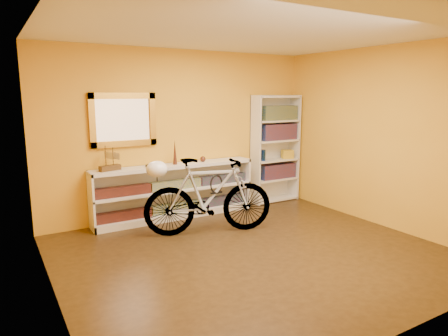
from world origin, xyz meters
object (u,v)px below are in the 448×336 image
bookcase (275,149)px  helmet (157,169)px  console_unit (176,191)px  bicycle (209,196)px

bookcase → helmet: bearing=-164.0°
console_unit → helmet: size_ratio=9.02×
bicycle → helmet: bicycle is taller
console_unit → helmet: helmet is taller
console_unit → bicycle: bicycle is taller
console_unit → bicycle: (0.10, -0.91, 0.11)m
bicycle → helmet: (-0.67, 0.21, 0.41)m
console_unit → helmet: (-0.57, -0.70, 0.52)m
bookcase → helmet: (-2.53, -0.73, -0.01)m
bicycle → console_unit: bearing=23.5°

